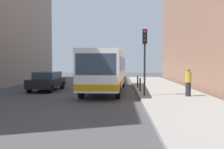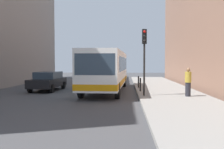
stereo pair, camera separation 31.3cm
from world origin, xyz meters
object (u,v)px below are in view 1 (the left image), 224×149
car_beside_bus (47,81)px  pedestrian_near_signal (188,82)px  bus (106,69)px  bollard_mid (138,82)px  traffic_light (145,49)px  bollard_near (140,85)px

car_beside_bus → pedestrian_near_signal: bearing=159.7°
bus → bollard_mid: (2.48, 1.46, -1.10)m
bus → car_beside_bus: 4.78m
car_beside_bus → traffic_light: 8.54m
bus → traffic_light: (2.58, -3.65, 1.28)m
bollard_mid → car_beside_bus: bearing=-170.3°
traffic_light → pedestrian_near_signal: (2.63, -0.26, -1.99)m
bollard_mid → pedestrian_near_signal: size_ratio=0.55×
bollard_mid → pedestrian_near_signal: pedestrian_near_signal is taller
car_beside_bus → pedestrian_near_signal: 10.73m
car_beside_bus → bollard_near: (7.17, -1.54, -0.16)m
traffic_light → bus: bearing=125.3°
bollard_near → pedestrian_near_signal: (2.73, -2.61, 0.39)m
car_beside_bus → pedestrian_near_signal: size_ratio=2.59×
bus → bollard_near: bearing=155.2°
traffic_light → bollard_near: size_ratio=4.32×
bollard_near → bollard_mid: size_ratio=1.00×
traffic_light → bollard_mid: size_ratio=4.32×
bollard_near → bollard_mid: bearing=90.0°
bollard_near → car_beside_bus: bearing=167.9°
car_beside_bus → traffic_light: size_ratio=1.09×
bus → pedestrian_near_signal: (5.21, -3.90, -0.71)m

